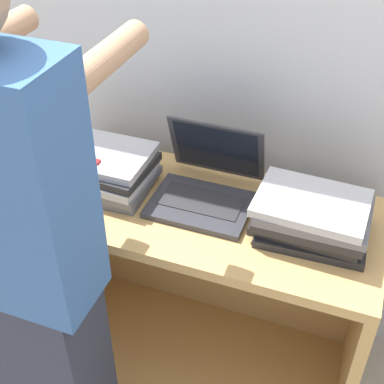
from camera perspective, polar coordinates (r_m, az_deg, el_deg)
The scene contains 7 objects.
wall_back at distance 1.82m, azimuth 5.13°, elevation 16.03°, with size 8.00×0.05×2.40m.
cart at distance 2.04m, azimuth 1.47°, elevation -8.92°, with size 1.17×0.52×0.77m.
laptop_open at distance 1.74m, azimuth 1.51°, elevation 0.63°, with size 0.32×0.32×0.24m.
laptop_stack_left at distance 1.81m, azimuth -9.52°, elevation 2.38°, with size 0.34×0.26×0.13m.
laptop_stack_right at distance 1.63m, azimuth 12.69°, elevation -2.59°, with size 0.35×0.26×0.13m.
person at distance 1.47m, azimuth -17.36°, elevation -8.34°, with size 0.40×0.53×1.68m.
inventory_tag at distance 1.73m, azimuth -10.75°, elevation 3.31°, with size 0.06×0.02×0.01m.
Camera 1 is at (0.44, -1.00, 1.86)m, focal length 50.00 mm.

